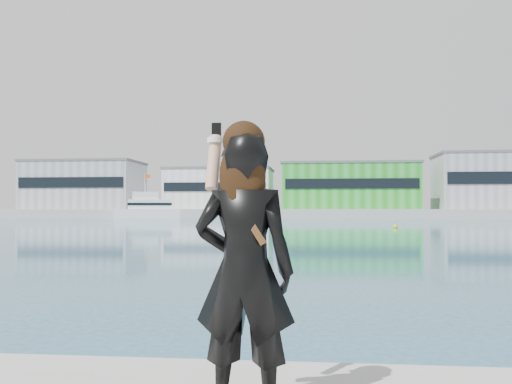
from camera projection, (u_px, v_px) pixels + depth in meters
far_quay at (314, 213)px, 132.99m from camera, size 320.00×40.00×2.00m
warehouse_grey_left at (85, 185)px, 136.98m from camera, size 26.52×16.36×11.50m
warehouse_white at (220, 189)px, 133.47m from camera, size 24.48×15.35×9.50m
warehouse_green at (349, 186)px, 130.32m from camera, size 30.60×16.36×10.50m
warehouse_grey_right at (494, 181)px, 126.98m from camera, size 25.50×15.35×12.50m
flagpole_left at (145, 189)px, 128.20m from camera, size 1.28×0.16×8.00m
flagpole_right at (418, 188)px, 121.88m from camera, size 1.28×0.16×8.00m
motor_yacht at (152, 209)px, 117.06m from camera, size 16.22×8.70×7.29m
buoy_near at (395, 228)px, 60.88m from camera, size 0.50×0.50×0.50m
buoy_far at (244, 222)px, 90.17m from camera, size 0.50×0.50×0.50m
woman at (244, 263)px, 3.56m from camera, size 0.65×0.45×1.84m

